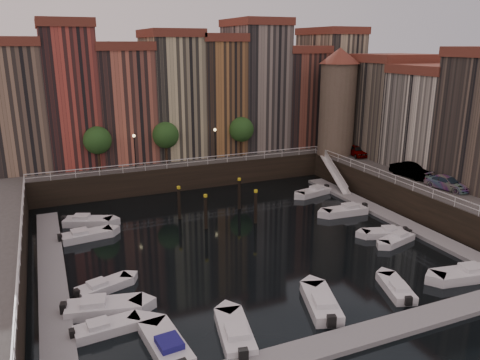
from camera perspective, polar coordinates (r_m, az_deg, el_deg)
name	(u,v)px	position (r m, az deg, el deg)	size (l,w,h in m)	color
ground	(239,238)	(43.49, -0.06, -7.09)	(200.00, 200.00, 0.00)	black
quay_far	(167,160)	(66.54, -8.86, 2.40)	(80.00, 20.00, 3.00)	black
quay_right	(480,192)	(57.94, 27.22, -1.35)	(20.00, 36.00, 3.00)	black
dock_left	(52,273)	(39.62, -21.95, -10.52)	(2.00, 28.00, 0.35)	gray
dock_right	(387,215)	(50.80, 17.51, -4.15)	(2.00, 28.00, 0.35)	gray
dock_near	(350,339)	(30.41, 13.25, -18.37)	(30.00, 2.00, 0.35)	gray
mountains	(100,76)	(148.06, -16.69, 12.01)	(145.00, 100.00, 18.00)	#2D382D
far_terrace	(193,93)	(63.46, -5.71, 10.51)	(48.70, 10.30, 17.50)	#8B6F59
right_terrace	(438,113)	(58.95, 23.01, 7.51)	(9.30, 24.30, 14.00)	#6B6051
corner_tower	(338,100)	(62.80, 11.80, 9.49)	(5.20, 5.20, 13.80)	#6B5B4C
promenade_trees	(171,135)	(57.76, -8.41, 5.47)	(21.20, 3.20, 5.20)	black
street_lamps	(176,142)	(57.03, -7.80, 4.65)	(10.36, 0.36, 4.18)	black
railings	(220,185)	(46.45, -2.42, -0.58)	(36.08, 34.04, 0.52)	white
gangway	(335,172)	(59.07, 11.49, 0.91)	(2.78, 8.32, 3.73)	white
mooring_pilings	(220,204)	(47.37, -2.42, -2.96)	(7.15, 4.84, 3.78)	black
boat_left_0	(106,328)	(31.50, -16.07, -16.93)	(4.28, 1.87, 0.97)	silver
boat_left_1	(103,307)	(33.46, -16.41, -14.68)	(5.38, 2.88, 1.20)	silver
boat_left_2	(103,286)	(36.17, -16.33, -12.34)	(4.29, 2.73, 0.97)	silver
boat_left_3	(86,235)	(45.40, -18.32, -6.42)	(4.84, 2.25, 1.09)	silver
boat_left_4	(87,221)	(48.80, -18.16, -4.80)	(4.94, 3.35, 1.12)	silver
boat_right_0	(465,274)	(40.07, 25.72, -10.33)	(5.25, 2.62, 1.18)	silver
boat_right_1	(397,239)	(44.75, 18.56, -6.85)	(4.18, 2.45, 0.94)	silver
boat_right_2	(385,233)	(45.82, 17.26, -6.17)	(4.31, 2.62, 0.97)	silver
boat_right_3	(346,211)	(50.46, 12.77, -3.67)	(5.00, 2.09, 1.14)	silver
boat_right_4	(314,192)	(56.12, 8.98, -1.44)	(4.76, 2.62, 1.06)	silver
boat_near_0	(166,345)	(29.12, -8.95, -19.30)	(2.33, 5.25, 1.19)	silver
boat_near_1	(235,333)	(29.78, -0.60, -18.20)	(2.72, 5.18, 1.16)	silver
boat_near_2	(321,304)	(33.08, 9.89, -14.62)	(3.27, 5.27, 1.18)	silver
boat_near_3	(396,289)	(36.29, 18.54, -12.44)	(2.70, 4.33, 0.97)	silver
car_a	(357,151)	(63.12, 14.08, 3.41)	(1.70, 4.23, 1.44)	gray
car_b	(411,171)	(54.73, 20.09, 1.01)	(1.63, 4.68, 1.54)	gray
car_c	(447,184)	(51.58, 23.91, -0.42)	(1.85, 4.56, 1.32)	gray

